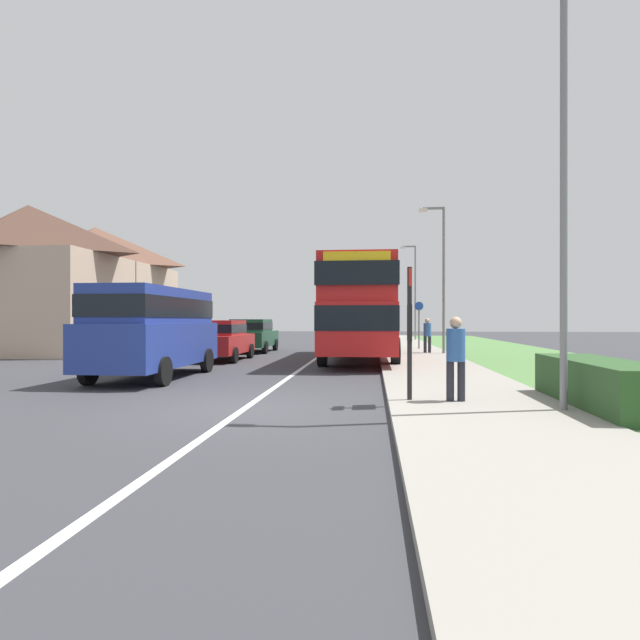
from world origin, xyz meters
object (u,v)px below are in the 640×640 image
object	(u,v)px
bus_stop_sign	(410,324)
cycle_route_sign	(419,323)
pedestrian_at_stop	(456,354)
street_lamp_far	(414,286)
street_lamp_near	(558,146)
pedestrian_walking_away	(427,334)
parked_car_dark_green	(252,334)
parked_car_red	(221,338)
double_decker_bus	(361,306)
parked_van_blue	(154,326)
street_lamp_mid	(441,269)

from	to	relation	value
bus_stop_sign	cycle_route_sign	distance (m)	17.05
pedestrian_at_stop	street_lamp_far	world-z (taller)	street_lamp_far
street_lamp_near	pedestrian_walking_away	bearing A→B (deg)	92.28
parked_car_dark_green	pedestrian_at_stop	size ratio (longest dim) A/B	2.53
parked_car_dark_green	parked_car_red	bearing A→B (deg)	-89.95
pedestrian_walking_away	street_lamp_near	world-z (taller)	street_lamp_near
cycle_route_sign	parked_car_dark_green	bearing A→B (deg)	-168.62
street_lamp_far	pedestrian_walking_away	bearing A→B (deg)	-92.29
parked_car_red	cycle_route_sign	distance (m)	10.87
double_decker_bus	pedestrian_walking_away	size ratio (longest dim) A/B	6.38
pedestrian_walking_away	street_lamp_far	size ratio (longest dim) A/B	0.24
pedestrian_walking_away	street_lamp_far	xyz separation A→B (m)	(0.60, 15.10, 3.10)
bus_stop_sign	street_lamp_far	world-z (taller)	street_lamp_far
parked_car_red	cycle_route_sign	world-z (taller)	cycle_route_sign
street_lamp_near	street_lamp_far	world-z (taller)	street_lamp_near
parked_car_red	street_lamp_far	size ratio (longest dim) A/B	0.58
parked_van_blue	cycle_route_sign	xyz separation A→B (m)	(8.39, 13.02, -0.02)
parked_van_blue	pedestrian_walking_away	distance (m)	13.02
pedestrian_at_stop	cycle_route_sign	size ratio (longest dim) A/B	0.66
pedestrian_walking_away	street_lamp_near	size ratio (longest dim) A/B	0.21
bus_stop_sign	street_lamp_mid	xyz separation A→B (m)	(2.35, 13.50, 2.29)
street_lamp_near	street_lamp_far	bearing A→B (deg)	89.96
parked_van_blue	cycle_route_sign	bearing A→B (deg)	57.22
parked_car_dark_green	street_lamp_near	size ratio (longest dim) A/B	0.53
parked_van_blue	street_lamp_near	distance (m)	10.69
double_decker_bus	pedestrian_walking_away	xyz separation A→B (m)	(2.94, 2.98, -1.17)
parked_van_blue	parked_car_red	size ratio (longest dim) A/B	1.31
pedestrian_walking_away	street_lamp_mid	size ratio (longest dim) A/B	0.25
parked_van_blue	double_decker_bus	bearing A→B (deg)	51.21
pedestrian_walking_away	street_lamp_mid	bearing A→B (deg)	-29.46
pedestrian_at_stop	street_lamp_near	size ratio (longest dim) A/B	0.21
pedestrian_at_stop	street_lamp_mid	world-z (taller)	street_lamp_mid
cycle_route_sign	street_lamp_mid	bearing A→B (deg)	-79.33
parked_van_blue	street_lamp_near	bearing A→B (deg)	-27.81
parked_car_dark_green	pedestrian_walking_away	bearing A→B (deg)	-10.00
pedestrian_at_stop	parked_van_blue	bearing A→B (deg)	151.82
double_decker_bus	pedestrian_walking_away	bearing A→B (deg)	45.42
street_lamp_far	parked_car_dark_green	bearing A→B (deg)	-123.45
pedestrian_at_stop	street_lamp_far	bearing A→B (deg)	86.92
parked_car_dark_green	pedestrian_walking_away	xyz separation A→B (m)	(8.39, -1.48, 0.08)
pedestrian_at_stop	pedestrian_walking_away	size ratio (longest dim) A/B	1.00
parked_car_red	pedestrian_walking_away	distance (m)	9.22
double_decker_bus	parked_car_red	size ratio (longest dim) A/B	2.61
double_decker_bus	street_lamp_mid	size ratio (longest dim) A/B	1.62
pedestrian_walking_away	street_lamp_mid	xyz separation A→B (m)	(0.57, -0.32, 2.86)
cycle_route_sign	street_lamp_far	bearing A→B (deg)	86.68
cycle_route_sign	pedestrian_at_stop	bearing A→B (deg)	-92.91
street_lamp_far	street_lamp_near	bearing A→B (deg)	-90.04
parked_car_red	bus_stop_sign	distance (m)	11.98
street_lamp_near	street_lamp_mid	world-z (taller)	street_lamp_near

